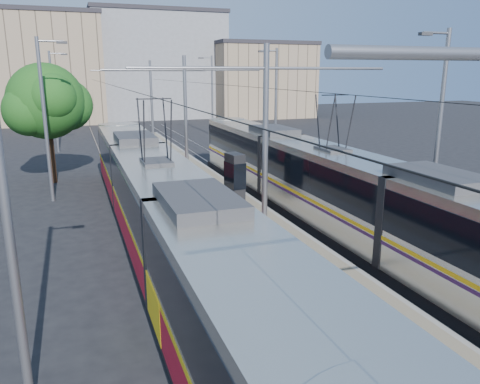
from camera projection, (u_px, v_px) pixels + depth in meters
name	position (u px, v px, depth m)	size (l,w,h in m)	color
ground	(408.00, 382.00, 9.91)	(160.00, 160.00, 0.00)	black
platform	(200.00, 190.00, 25.37)	(4.00, 50.00, 0.30)	gray
tactile_strip_left	(174.00, 190.00, 24.86)	(0.70, 50.00, 0.01)	gray
tactile_strip_right	(226.00, 185.00, 25.81)	(0.70, 50.00, 0.01)	gray
rails	(200.00, 193.00, 25.41)	(8.71, 70.00, 0.03)	gray
tram_left	(159.00, 207.00, 16.69)	(2.43, 28.62, 5.50)	black
tram_right	(331.00, 185.00, 19.30)	(2.43, 29.64, 5.50)	black
catenary	(214.00, 113.00, 21.69)	(9.20, 70.00, 7.00)	slate
street_lamps	(182.00, 110.00, 28.02)	(15.18, 38.22, 8.00)	slate
shelter	(235.00, 177.00, 22.26)	(0.80, 1.15, 2.36)	black
tree	(51.00, 102.00, 26.99)	(4.76, 4.40, 6.92)	#382314
building_left	(36.00, 68.00, 59.66)	(16.32, 12.24, 13.69)	gray
building_centre	(156.00, 65.00, 68.40)	(18.36, 14.28, 14.71)	gray
building_right	(260.00, 80.00, 68.02)	(14.28, 10.20, 10.56)	gray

